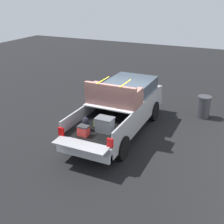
# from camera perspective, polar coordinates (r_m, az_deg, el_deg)

# --- Properties ---
(ground_plane) EXTENTS (40.00, 40.00, 0.00)m
(ground_plane) POSITION_cam_1_polar(r_m,az_deg,el_deg) (11.62, 1.26, -3.94)
(ground_plane) COLOR black
(pickup_truck) EXTENTS (6.05, 2.06, 2.23)m
(pickup_truck) POSITION_cam_1_polar(r_m,az_deg,el_deg) (11.51, 2.02, 1.05)
(pickup_truck) COLOR gray
(pickup_truck) RESTS_ON ground_plane
(trash_can) EXTENTS (0.60, 0.60, 0.98)m
(trash_can) POSITION_cam_1_polar(r_m,az_deg,el_deg) (13.38, 17.66, 1.01)
(trash_can) COLOR #2D2D33
(trash_can) RESTS_ON ground_plane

